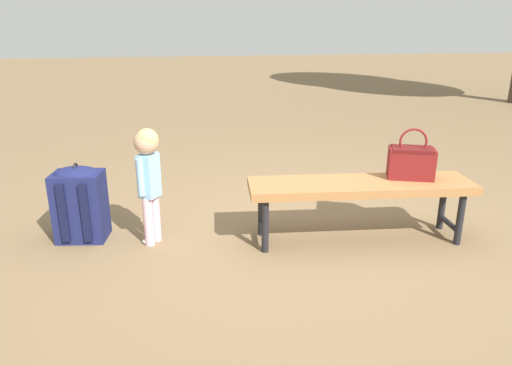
% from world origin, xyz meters
% --- Properties ---
extents(ground_plane, '(40.00, 40.00, 0.00)m').
position_xyz_m(ground_plane, '(0.00, 0.00, 0.00)').
color(ground_plane, brown).
rests_on(ground_plane, ground).
extents(park_bench, '(1.63, 0.55, 0.45)m').
position_xyz_m(park_bench, '(-0.43, 0.18, 0.39)').
color(park_bench, '#9E6B3D').
rests_on(park_bench, ground).
extents(handbag, '(0.36, 0.28, 0.37)m').
position_xyz_m(handbag, '(-0.81, 0.16, 0.58)').
color(handbag, maroon).
rests_on(handbag, park_bench).
extents(child_standing, '(0.18, 0.20, 0.85)m').
position_xyz_m(child_standing, '(1.06, -0.03, 0.56)').
color(child_standing, '#E5B2C6').
rests_on(child_standing, ground).
extents(backpack_large, '(0.38, 0.34, 0.59)m').
position_xyz_m(backpack_large, '(1.57, -0.20, 0.29)').
color(backpack_large, '#191E4C').
rests_on(backpack_large, ground).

